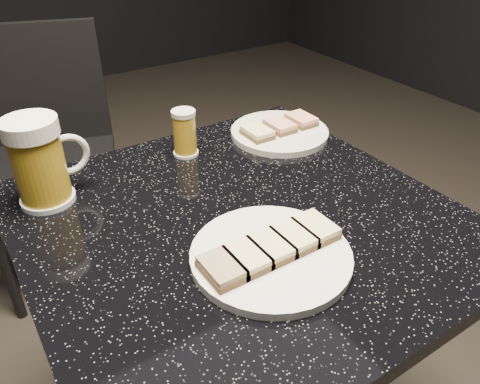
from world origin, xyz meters
name	(u,v)px	position (x,y,z in m)	size (l,w,h in m)	color
plate_large	(271,256)	(-0.02, -0.12, 0.76)	(0.24, 0.24, 0.01)	white
plate_small	(279,133)	(0.25, 0.21, 0.76)	(0.22, 0.22, 0.01)	silver
table	(240,315)	(0.00, 0.00, 0.51)	(0.70, 0.70, 0.75)	black
beer_mug	(40,161)	(-0.26, 0.23, 0.83)	(0.14, 0.10, 0.16)	silver
beer_tumbler	(185,133)	(0.03, 0.25, 0.80)	(0.05, 0.05, 0.10)	white
chair	(49,147)	(-0.13, 0.97, 0.50)	(0.52, 0.52, 0.87)	black
canapes_on_plate_large	(271,247)	(-0.02, -0.12, 0.77)	(0.22, 0.07, 0.02)	#4C3521
canapes_on_plate_small	(280,126)	(0.25, 0.21, 0.77)	(0.17, 0.07, 0.02)	#4C3521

